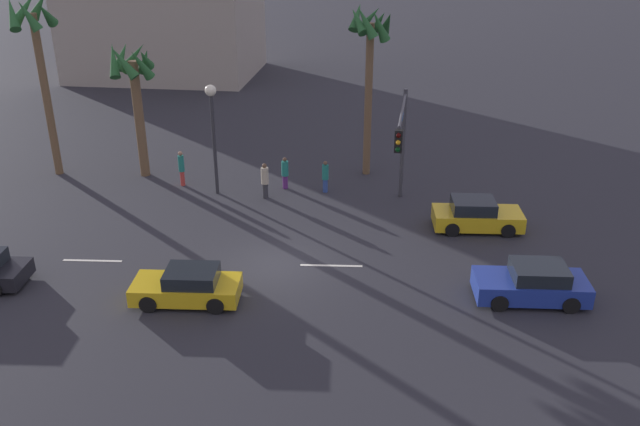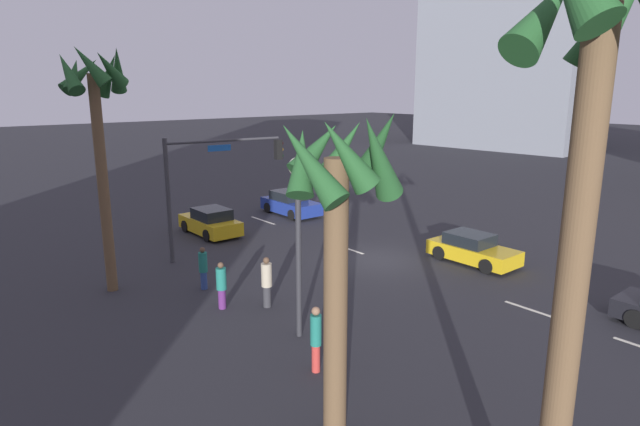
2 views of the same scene
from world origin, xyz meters
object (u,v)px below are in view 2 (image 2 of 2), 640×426
car_4 (211,222)px  pedestrian_0 (203,267)px  pedestrian_3 (267,281)px  building_2 (509,63)px  palm_tree_1 (595,136)px  car_2 (472,249)px  traffic_signal (213,174)px  pedestrian_2 (316,337)px  pedestrian_1 (221,284)px  palm_tree_0 (96,104)px  streetlamp (298,212)px  palm_tree_2 (339,205)px  car_3 (290,204)px

car_4 → pedestrian_0: size_ratio=2.36×
pedestrian_3 → building_2: (24.55, -54.73, 9.86)m
car_4 → palm_tree_1: 23.72m
car_2 → palm_tree_1: (-10.24, 12.88, 6.43)m
traffic_signal → pedestrian_2: (-11.20, 3.11, -2.82)m
pedestrian_1 → palm_tree_0: size_ratio=0.19×
car_4 → pedestrian_1: size_ratio=2.33×
pedestrian_3 → palm_tree_1: palm_tree_1 is taller
pedestrian_1 → traffic_signal: bearing=-27.1°
streetlamp → building_2: (27.11, -55.25, 6.82)m
pedestrian_0 → palm_tree_0: (2.18, 2.77, 6.18)m
palm_tree_1 → palm_tree_2: size_ratio=1.32×
traffic_signal → pedestrian_3: size_ratio=3.15×
traffic_signal → pedestrian_3: (-6.61, 1.61, -2.88)m
pedestrian_2 → pedestrian_0: bearing=-4.3°
pedestrian_0 → pedestrian_3: 3.15m
car_3 → pedestrian_2: (-15.67, 10.76, 0.37)m
pedestrian_2 → palm_tree_0: bearing=12.6°
car_3 → traffic_signal: size_ratio=0.71×
palm_tree_0 → building_2: size_ratio=0.42×
car_3 → palm_tree_1: 26.85m
car_3 → palm_tree_2: size_ratio=0.57×
car_3 → palm_tree_2: palm_tree_2 is taller
car_4 → streetlamp: (-12.61, 3.70, 3.35)m
car_2 → pedestrian_1: (2.61, 11.22, 0.29)m
palm_tree_1 → palm_tree_2: bearing=-0.8°
pedestrian_0 → car_4: bearing=-30.2°
car_2 → pedestrian_2: pedestrian_2 is taller
car_4 → streetlamp: bearing=163.7°
pedestrian_2 → pedestrian_3: (4.59, -1.49, -0.06)m
traffic_signal → pedestrian_1: size_ratio=3.39×
pedestrian_0 → palm_tree_2: 11.18m
pedestrian_1 → car_4: bearing=-26.1°
car_3 → pedestrian_3: 14.45m
pedestrian_0 → building_2: (21.54, -55.65, 9.94)m
pedestrian_3 → building_2: bearing=-65.8°
traffic_signal → streetlamp: streetlamp is taller
car_4 → pedestrian_0: bearing=149.8°
pedestrian_3 → palm_tree_2: palm_tree_2 is taller
pedestrian_2 → pedestrian_3: size_ratio=1.03×
car_2 → pedestrian_3: size_ratio=2.14×
streetlamp → pedestrian_2: streetlamp is taller
pedestrian_0 → pedestrian_1: pedestrian_1 is taller
car_4 → palm_tree_2: size_ratio=0.54×
car_3 → pedestrian_3: size_ratio=2.24×
streetlamp → palm_tree_2: palm_tree_2 is taller
car_2 → palm_tree_0: bearing=63.1°
traffic_signal → pedestrian_2: 11.96m
car_4 → pedestrian_1: bearing=153.9°
car_4 → pedestrian_2: 15.37m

